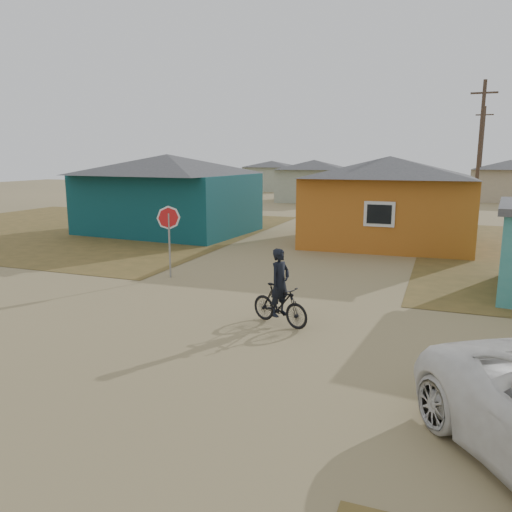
{
  "coord_description": "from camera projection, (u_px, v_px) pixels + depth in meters",
  "views": [
    {
      "loc": [
        4.88,
        -9.07,
        3.88
      ],
      "look_at": [
        0.31,
        3.0,
        1.3
      ],
      "focal_mm": 35.0,
      "sensor_mm": 36.0,
      "label": 1
    }
  ],
  "objects": [
    {
      "name": "utility_pole_near",
      "position": [
        479.0,
        152.0,
        27.88
      ],
      "size": [
        1.4,
        0.2,
        8.0
      ],
      "color": "#47362A",
      "rests_on": "ground"
    },
    {
      "name": "grass_nw",
      "position": [
        78.0,
        228.0,
        27.55
      ],
      "size": [
        20.0,
        18.0,
        0.0
      ],
      "primitive_type": "cube",
      "color": "brown",
      "rests_on": "ground"
    },
    {
      "name": "house_teal",
      "position": [
        168.0,
        193.0,
        25.7
      ],
      "size": [
        8.93,
        7.08,
        4.0
      ],
      "color": "#0B393E",
      "rests_on": "ground"
    },
    {
      "name": "house_yellow",
      "position": [
        388.0,
        199.0,
        22.35
      ],
      "size": [
        7.72,
        6.76,
        3.9
      ],
      "color": "#B7631C",
      "rests_on": "ground"
    },
    {
      "name": "cyclist",
      "position": [
        280.0,
        297.0,
        11.6
      ],
      "size": [
        1.66,
        1.0,
        1.81
      ],
      "color": "black",
      "rests_on": "ground"
    },
    {
      "name": "house_pale_north",
      "position": [
        272.0,
        175.0,
        57.47
      ],
      "size": [
        6.28,
        5.81,
        3.4
      ],
      "color": "#9FA68F",
      "rests_on": "ground"
    },
    {
      "name": "house_pale_west",
      "position": [
        314.0,
        180.0,
        43.67
      ],
      "size": [
        7.04,
        6.15,
        3.6
      ],
      "color": "#9FA68F",
      "rests_on": "ground"
    },
    {
      "name": "utility_pole_far",
      "position": [
        481.0,
        153.0,
        42.21
      ],
      "size": [
        1.4,
        0.2,
        8.0
      ],
      "color": "#47362A",
      "rests_on": "ground"
    },
    {
      "name": "house_beige_east",
      "position": [
        509.0,
        180.0,
        43.62
      ],
      "size": [
        6.95,
        6.05,
        3.6
      ],
      "color": "tan",
      "rests_on": "ground"
    },
    {
      "name": "stop_sign",
      "position": [
        169.0,
        225.0,
        15.96
      ],
      "size": [
        0.73,
        0.31,
        2.34
      ],
      "color": "gray",
      "rests_on": "ground"
    },
    {
      "name": "ground",
      "position": [
        193.0,
        339.0,
        10.77
      ],
      "size": [
        120.0,
        120.0,
        0.0
      ],
      "primitive_type": "plane",
      "color": "#988457"
    }
  ]
}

